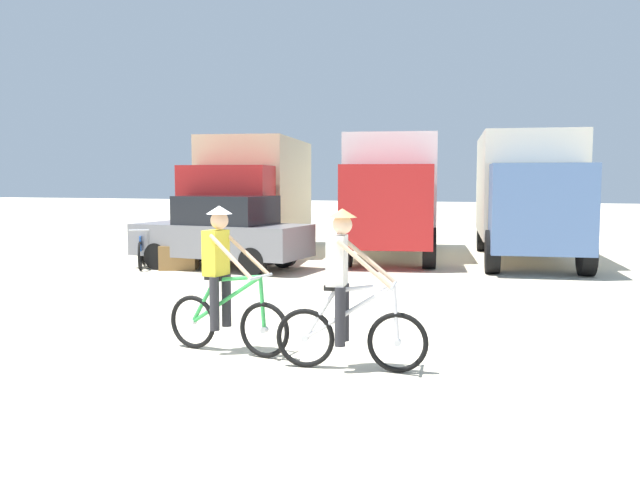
{
  "coord_description": "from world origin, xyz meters",
  "views": [
    {
      "loc": [
        4.1,
        -6.67,
        2.13
      ],
      "look_at": [
        0.4,
        4.25,
        1.1
      ],
      "focal_mm": 37.6,
      "sensor_mm": 36.0,
      "label": 1
    }
  ],
  "objects": [
    {
      "name": "box_truck_avon_van",
      "position": [
        -0.04,
        11.89,
        1.87
      ],
      "size": [
        3.47,
        7.05,
        3.35
      ],
      "color": "white",
      "rests_on": "ground"
    },
    {
      "name": "supply_crate",
      "position": [
        -4.25,
        7.41,
        0.29
      ],
      "size": [
        1.07,
        1.01,
        0.58
      ],
      "primitive_type": "cube",
      "rotation": [
        0.0,
        0.0,
        1.94
      ],
      "color": "olive",
      "rests_on": "ground"
    },
    {
      "name": "cyclist_orange_shirt",
      "position": [
        0.36,
        0.67,
        0.85
      ],
      "size": [
        1.72,
        0.52,
        1.82
      ],
      "color": "black",
      "rests_on": "ground"
    },
    {
      "name": "bicycle_spare",
      "position": [
        -5.26,
        7.37,
        0.4
      ],
      "size": [
        0.9,
        1.54,
        0.97
      ],
      "color": "black",
      "rests_on": "ground"
    },
    {
      "name": "sedan_parked",
      "position": [
        -3.27,
        7.8,
        0.88
      ],
      "size": [
        4.34,
        2.12,
        1.76
      ],
      "color": "slate",
      "rests_on": "ground"
    },
    {
      "name": "box_truck_tan_camper",
      "position": [
        -4.1,
        11.48,
        1.87
      ],
      "size": [
        3.49,
        7.05,
        3.35
      ],
      "color": "#CCB78E",
      "rests_on": "ground"
    },
    {
      "name": "cyclist_cowboy_hat",
      "position": [
        2.0,
        0.43,
        0.85
      ],
      "size": [
        1.72,
        0.52,
        1.82
      ],
      "color": "black",
      "rests_on": "ground"
    },
    {
      "name": "box_truck_cream_rv",
      "position": [
        3.61,
        11.87,
        1.87
      ],
      "size": [
        3.21,
        7.0,
        3.35
      ],
      "color": "beige",
      "rests_on": "ground"
    },
    {
      "name": "ground_plane",
      "position": [
        0.0,
        0.0,
        0.0
      ],
      "size": [
        120.0,
        120.0,
        0.0
      ],
      "primitive_type": "plane",
      "color": "beige"
    }
  ]
}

